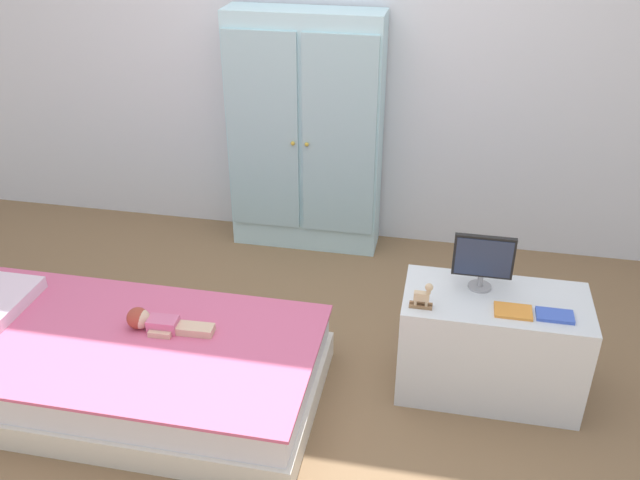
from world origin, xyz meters
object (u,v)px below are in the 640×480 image
tv_monitor (483,259)px  wardrobe (305,135)px  doll (154,322)px  book_blue (555,316)px  tv_stand (491,344)px  rocking_horse_toy (424,296)px  book_orange (513,311)px  bed (122,365)px

tv_monitor → wardrobe: bearing=132.6°
doll → book_blue: bearing=4.9°
tv_stand → rocking_horse_toy: rocking_horse_toy is taller
wardrobe → book_blue: 1.82m
book_orange → book_blue: bearing=0.0°
tv_stand → rocking_horse_toy: bearing=-157.8°
bed → doll: bearing=37.4°
bed → book_blue: size_ratio=11.84×
rocking_horse_toy → tv_monitor: bearing=39.9°
doll → wardrobe: wardrobe is taller
bed → book_blue: book_blue is taller
wardrobe → tv_monitor: wardrobe is taller
bed → tv_monitor: bearing=14.9°
book_blue → tv_monitor: bearing=151.8°
wardrobe → book_blue: (1.30, -1.25, -0.21)m
tv_stand → book_orange: book_orange is taller
doll → tv_monitor: size_ratio=1.55×
doll → tv_stand: tv_stand is taller
bed → tv_monitor: 1.64m
tv_monitor → rocking_horse_toy: (-0.23, -0.19, -0.09)m
bed → wardrobe: size_ratio=1.25×
bed → doll: doll is taller
tv_stand → rocking_horse_toy: size_ratio=6.77×
rocking_horse_toy → wardrobe: bearing=121.1°
doll → book_orange: (1.51, 0.14, 0.17)m
bed → tv_monitor: tv_monitor is taller
doll → bed: bearing=-142.6°
wardrobe → rocking_horse_toy: wardrobe is taller
doll → tv_stand: size_ratio=0.50×
tv_stand → book_blue: 0.35m
bed → doll: 0.24m
wardrobe → tv_stand: wardrobe is taller
bed → tv_stand: size_ratio=2.24×
tv_monitor → book_blue: bearing=-28.2°
tv_stand → wardrobe: bearing=132.9°
tv_stand → book_orange: bearing=-57.2°
book_blue → rocking_horse_toy: bearing=-176.4°
bed → doll: size_ratio=4.46×
doll → rocking_horse_toy: 1.18m
wardrobe → tv_stand: bearing=-47.1°
tv_monitor → tv_stand: bearing=-42.4°
tv_stand → book_orange: 0.27m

